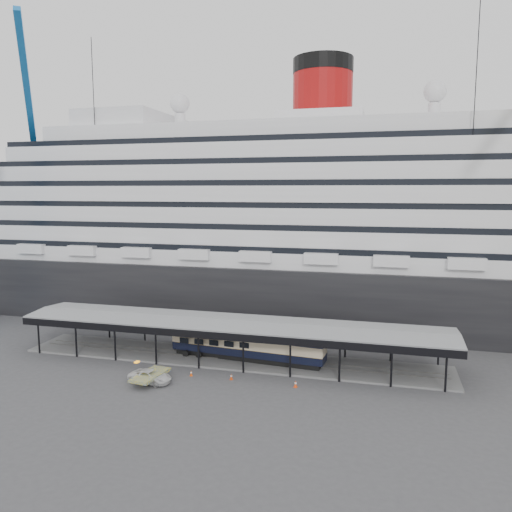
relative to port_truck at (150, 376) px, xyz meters
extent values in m
plane|color=#3D3D40|center=(6.62, 4.82, -0.71)|extent=(200.00, 200.00, 0.00)
cube|color=black|center=(6.62, 36.82, 4.29)|extent=(130.00, 30.00, 10.00)
cylinder|color=#9C0C0D|center=(14.62, 36.82, 36.69)|extent=(10.00, 10.00, 9.00)
cylinder|color=black|center=(14.62, 36.82, 41.94)|extent=(10.10, 10.10, 2.50)
sphere|color=silver|center=(-11.38, 36.82, 36.99)|extent=(3.60, 3.60, 3.60)
sphere|color=silver|center=(32.62, 36.82, 36.99)|extent=(3.60, 3.60, 3.60)
cube|color=slate|center=(6.62, 9.82, -0.59)|extent=(56.00, 8.00, 0.24)
cube|color=slate|center=(6.62, 9.10, -0.43)|extent=(54.00, 0.08, 0.10)
cube|color=slate|center=(6.62, 10.54, -0.43)|extent=(54.00, 0.08, 0.10)
cube|color=black|center=(6.62, 5.32, 3.74)|extent=(56.00, 0.18, 0.90)
cube|color=black|center=(6.62, 14.32, 3.74)|extent=(56.00, 0.18, 0.90)
cube|color=slate|center=(6.62, 9.82, 4.47)|extent=(56.00, 9.00, 0.24)
cube|color=blue|center=(-30.99, 20.70, 38.50)|extent=(12.92, 17.86, 16.80)
cylinder|color=black|center=(-22.60, 26.57, 22.90)|extent=(0.12, 0.12, 47.21)
cylinder|color=black|center=(36.88, 25.06, 22.90)|extent=(0.12, 0.12, 47.21)
imported|color=silver|center=(0.00, 0.00, 0.00)|extent=(5.35, 3.01, 1.41)
cube|color=black|center=(8.83, 9.82, -0.14)|extent=(19.63, 4.07, 0.65)
cube|color=black|center=(8.83, 9.82, 0.70)|extent=(20.59, 4.53, 1.02)
cube|color=beige|center=(8.83, 9.82, 1.81)|extent=(20.59, 4.57, 1.21)
cube|color=black|center=(8.83, 9.82, 2.60)|extent=(20.59, 4.53, 0.37)
cube|color=#ED520D|center=(3.78, 3.10, -0.69)|extent=(0.45, 0.45, 0.03)
cone|color=#ED520D|center=(3.78, 3.10, -0.36)|extent=(0.38, 0.38, 0.65)
cylinder|color=white|center=(3.78, 3.10, -0.30)|extent=(0.21, 0.21, 0.13)
cube|color=#CF3C0B|center=(8.77, 3.19, -0.69)|extent=(0.44, 0.44, 0.03)
cone|color=#CF3C0B|center=(8.77, 3.19, -0.34)|extent=(0.37, 0.37, 0.70)
cylinder|color=white|center=(8.77, 3.19, -0.27)|extent=(0.22, 0.22, 0.14)
cube|color=#EF410D|center=(16.46, 2.82, -0.69)|extent=(0.51, 0.51, 0.03)
cone|color=#EF410D|center=(16.46, 2.82, -0.30)|extent=(0.43, 0.43, 0.76)
cylinder|color=white|center=(16.46, 2.82, -0.23)|extent=(0.24, 0.24, 0.15)
camera|label=1|loc=(25.72, -50.23, 21.29)|focal=35.00mm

